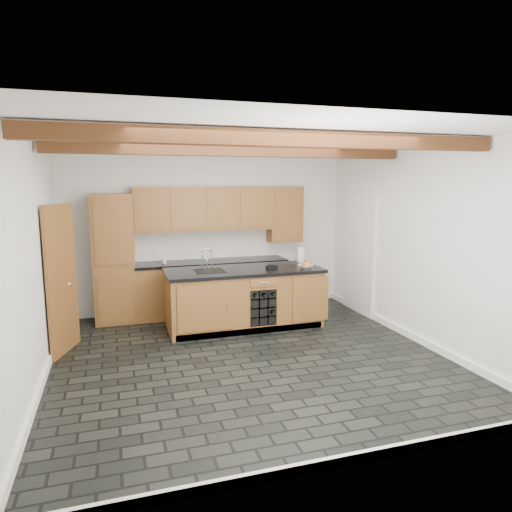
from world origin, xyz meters
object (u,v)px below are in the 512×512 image
(kitchen_scale, at_px, (272,266))
(fruit_bowl, at_px, (306,266))
(paper_towel, at_px, (301,255))
(island, at_px, (245,298))

(kitchen_scale, distance_m, fruit_bowl, 0.54)
(fruit_bowl, distance_m, paper_towel, 0.60)
(island, bearing_deg, fruit_bowl, -12.09)
(island, distance_m, kitchen_scale, 0.66)
(island, bearing_deg, paper_towel, 18.17)
(fruit_bowl, relative_size, paper_towel, 0.90)
(island, height_order, fruit_bowl, fruit_bowl)
(kitchen_scale, distance_m, paper_towel, 0.80)
(paper_towel, bearing_deg, island, -161.83)
(island, relative_size, paper_towel, 10.02)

